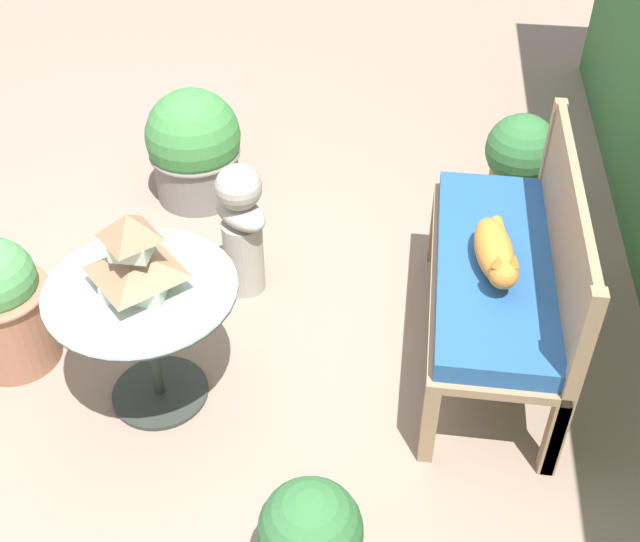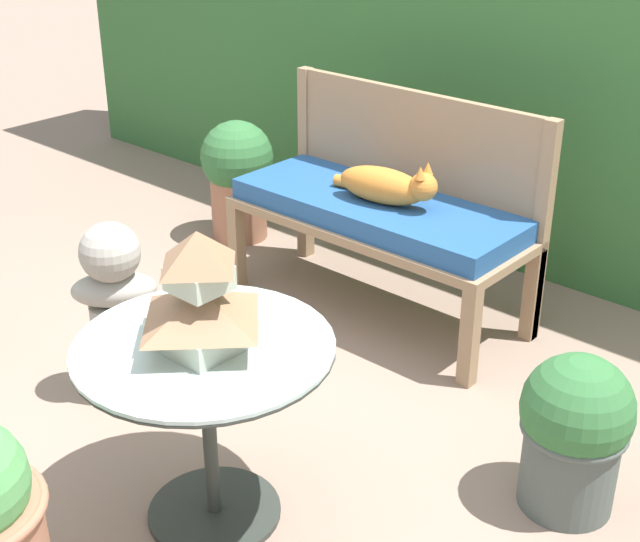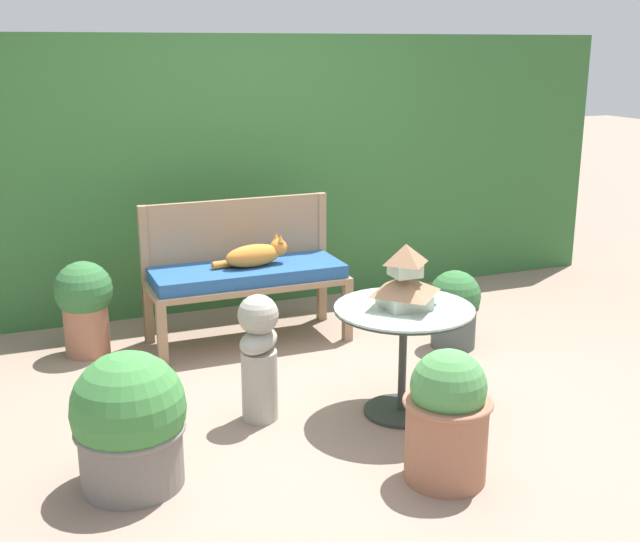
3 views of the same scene
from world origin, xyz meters
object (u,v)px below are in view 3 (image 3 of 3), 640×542
at_px(pagoda_birdhouse, 405,281).
at_px(garden_bench, 247,278).
at_px(potted_plant_table_near, 85,304).
at_px(cat, 256,255).
at_px(garden_bust, 259,353).
at_px(potted_plant_bench_left, 129,423).
at_px(potted_plant_bench_right, 447,417).
at_px(potted_plant_path_edge, 454,308).
at_px(patio_table, 403,330).

bearing_deg(pagoda_birdhouse, garden_bench, 108.18).
xyz_separation_m(pagoda_birdhouse, potted_plant_table_near, (-1.52, 1.57, -0.42)).
bearing_deg(cat, garden_bust, -115.02).
xyz_separation_m(pagoda_birdhouse, garden_bust, (-0.75, 0.23, -0.39)).
bearing_deg(potted_plant_bench_left, cat, 54.85).
xyz_separation_m(cat, pagoda_birdhouse, (0.40, -1.38, 0.15)).
height_order(garden_bench, potted_plant_bench_right, potted_plant_bench_right).
xyz_separation_m(garden_bust, potted_plant_bench_right, (0.62, -0.93, -0.06)).
relative_size(potted_plant_path_edge, potted_plant_table_near, 0.84).
xyz_separation_m(patio_table, potted_plant_path_edge, (0.80, 0.78, -0.21)).
xyz_separation_m(garden_bust, potted_plant_bench_left, (-0.76, -0.43, -0.07)).
relative_size(patio_table, garden_bust, 1.07).
distance_m(potted_plant_path_edge, potted_plant_bench_right, 1.76).
height_order(garden_bench, potted_plant_table_near, potted_plant_table_near).
relative_size(garden_bust, potted_plant_bench_left, 1.09).
bearing_deg(potted_plant_bench_right, garden_bench, 98.70).
bearing_deg(garden_bench, cat, -18.60).
xyz_separation_m(pagoda_birdhouse, potted_plant_bench_left, (-1.51, -0.20, -0.46)).
bearing_deg(patio_table, garden_bench, 108.18).
bearing_deg(garden_bust, patio_table, -65.97).
height_order(cat, potted_plant_bench_right, cat).
distance_m(pagoda_birdhouse, potted_plant_bench_right, 0.85).
relative_size(cat, potted_plant_bench_left, 0.81).
height_order(patio_table, potted_plant_table_near, potted_plant_table_near).
height_order(potted_plant_bench_left, potted_plant_bench_right, potted_plant_bench_left).
xyz_separation_m(patio_table, potted_plant_bench_right, (-0.14, -0.71, -0.17)).
height_order(patio_table, potted_plant_bench_left, potted_plant_bench_left).
bearing_deg(potted_plant_table_near, garden_bust, -60.29).
relative_size(patio_table, potted_plant_table_near, 1.20).
relative_size(cat, potted_plant_table_near, 0.84).
bearing_deg(cat, potted_plant_bench_right, -90.78).
height_order(cat, potted_plant_table_near, cat).
xyz_separation_m(garden_bench, potted_plant_path_edge, (1.26, -0.62, -0.18)).
distance_m(pagoda_birdhouse, potted_plant_table_near, 2.23).
bearing_deg(potted_plant_table_near, patio_table, -45.98).
relative_size(potted_plant_bench_right, potted_plant_table_near, 1.02).
distance_m(garden_bust, potted_plant_bench_right, 1.12).
relative_size(pagoda_birdhouse, potted_plant_table_near, 0.56).
relative_size(pagoda_birdhouse, potted_plant_bench_left, 0.54).
bearing_deg(garden_bust, potted_plant_table_near, 70.59).
height_order(garden_bench, potted_plant_bench_left, potted_plant_bench_left).
relative_size(garden_bust, potted_plant_table_near, 1.12).
relative_size(pagoda_birdhouse, potted_plant_bench_right, 0.54).
bearing_deg(potted_plant_path_edge, patio_table, -135.74).
distance_m(cat, patio_table, 1.44).
bearing_deg(patio_table, potted_plant_bench_right, -100.98).
height_order(potted_plant_bench_right, potted_plant_table_near, potted_plant_bench_right).
bearing_deg(potted_plant_table_near, potted_plant_bench_right, -58.75).
xyz_separation_m(cat, potted_plant_bench_left, (-1.11, -1.58, -0.31)).
bearing_deg(cat, pagoda_birdhouse, -81.78).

